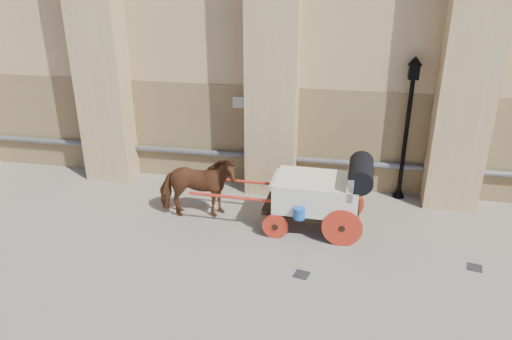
# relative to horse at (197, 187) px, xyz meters

# --- Properties ---
(ground) EXTENTS (90.00, 90.00, 0.00)m
(ground) POSITION_rel_horse_xyz_m (2.62, -1.56, -0.86)
(ground) COLOR slate
(ground) RESTS_ON ground
(horse) EXTENTS (2.19, 1.32, 1.73)m
(horse) POSITION_rel_horse_xyz_m (0.00, 0.00, 0.00)
(horse) COLOR #5D2F1D
(horse) RESTS_ON ground
(carriage) EXTENTS (4.51, 1.61, 1.96)m
(carriage) POSITION_rel_horse_xyz_m (3.24, -0.05, 0.20)
(carriage) COLOR black
(carriage) RESTS_ON ground
(street_lamp) EXTENTS (0.38, 0.38, 4.02)m
(street_lamp) POSITION_rel_horse_xyz_m (5.31, 2.24, 1.29)
(street_lamp) COLOR black
(street_lamp) RESTS_ON ground
(drain_grate_near) EXTENTS (0.39, 0.39, 0.01)m
(drain_grate_near) POSITION_rel_horse_xyz_m (2.97, -2.09, -0.86)
(drain_grate_near) COLOR black
(drain_grate_near) RESTS_ON ground
(drain_grate_far) EXTENTS (0.38, 0.38, 0.01)m
(drain_grate_far) POSITION_rel_horse_xyz_m (6.75, -1.10, -0.86)
(drain_grate_far) COLOR black
(drain_grate_far) RESTS_ON ground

